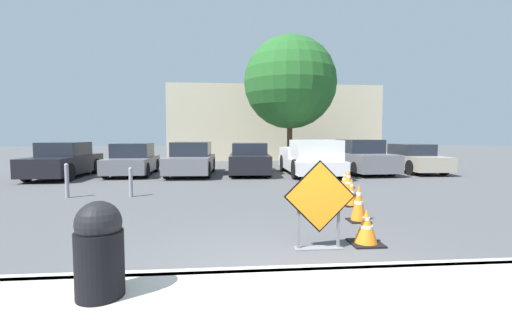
# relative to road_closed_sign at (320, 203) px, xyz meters

# --- Properties ---
(ground_plane) EXTENTS (96.00, 96.00, 0.00)m
(ground_plane) POSITION_rel_road_closed_sign_xyz_m (-0.82, 8.93, -0.75)
(ground_plane) COLOR #4C4C4F
(curb_lip) EXTENTS (23.07, 0.20, 0.14)m
(curb_lip) POSITION_rel_road_closed_sign_xyz_m (-0.82, -1.07, -0.68)
(curb_lip) COLOR #ADAAA3
(curb_lip) RESTS_ON ground_plane
(road_closed_sign) EXTENTS (1.15, 0.20, 1.43)m
(road_closed_sign) POSITION_rel_road_closed_sign_xyz_m (0.00, 0.00, 0.00)
(road_closed_sign) COLOR black
(road_closed_sign) RESTS_ON ground_plane
(traffic_cone_nearest) EXTENTS (0.52, 0.52, 0.59)m
(traffic_cone_nearest) POSITION_rel_road_closed_sign_xyz_m (0.86, 0.20, -0.47)
(traffic_cone_nearest) COLOR black
(traffic_cone_nearest) RESTS_ON ground_plane
(traffic_cone_second) EXTENTS (0.43, 0.43, 0.81)m
(traffic_cone_second) POSITION_rel_road_closed_sign_xyz_m (1.32, 1.69, -0.36)
(traffic_cone_second) COLOR black
(traffic_cone_second) RESTS_ON ground_plane
(traffic_cone_third) EXTENTS (0.39, 0.39, 0.74)m
(traffic_cone_third) POSITION_rel_road_closed_sign_xyz_m (1.76, 3.26, -0.39)
(traffic_cone_third) COLOR black
(traffic_cone_third) RESTS_ON ground_plane
(traffic_cone_fourth) EXTENTS (0.52, 0.52, 0.79)m
(traffic_cone_fourth) POSITION_rel_road_closed_sign_xyz_m (2.21, 4.71, -0.36)
(traffic_cone_fourth) COLOR black
(traffic_cone_fourth) RESTS_ON ground_plane
(traffic_cone_fifth) EXTENTS (0.51, 0.51, 0.59)m
(traffic_cone_fifth) POSITION_rel_road_closed_sign_xyz_m (2.72, 6.40, -0.47)
(traffic_cone_fifth) COLOR black
(traffic_cone_fifth) RESTS_ON ground_plane
(parked_car_nearest) EXTENTS (1.82, 4.50, 1.53)m
(parked_car_nearest) POSITION_rel_road_closed_sign_xyz_m (-8.50, 10.31, -0.04)
(parked_car_nearest) COLOR black
(parked_car_nearest) RESTS_ON ground_plane
(parked_car_second) EXTENTS (1.99, 4.06, 1.46)m
(parked_car_second) POSITION_rel_road_closed_sign_xyz_m (-5.78, 11.03, -0.08)
(parked_car_second) COLOR slate
(parked_car_second) RESTS_ON ground_plane
(parked_car_third) EXTENTS (2.07, 4.50, 1.52)m
(parked_car_third) POSITION_rel_road_closed_sign_xyz_m (-3.07, 10.80, -0.04)
(parked_car_third) COLOR slate
(parked_car_third) RESTS_ON ground_plane
(parked_car_fourth) EXTENTS (2.03, 4.54, 1.47)m
(parked_car_fourth) POSITION_rel_road_closed_sign_xyz_m (-0.35, 11.02, -0.07)
(parked_car_fourth) COLOR black
(parked_car_fourth) RESTS_ON ground_plane
(pickup_truck) EXTENTS (2.15, 5.38, 1.63)m
(pickup_truck) POSITION_rel_road_closed_sign_xyz_m (2.36, 10.01, -0.00)
(pickup_truck) COLOR silver
(pickup_truck) RESTS_ON ground_plane
(parked_car_fifth) EXTENTS (2.05, 4.76, 1.62)m
(parked_car_fifth) POSITION_rel_road_closed_sign_xyz_m (5.08, 10.98, -0.01)
(parked_car_fifth) COLOR slate
(parked_car_fifth) RESTS_ON ground_plane
(parked_car_sixth) EXTENTS (1.85, 4.51, 1.40)m
(parked_car_sixth) POSITION_rel_road_closed_sign_xyz_m (7.80, 11.09, -0.09)
(parked_car_sixth) COLOR #A39984
(parked_car_sixth) RESTS_ON ground_plane
(trash_bin) EXTENTS (0.49, 0.49, 1.00)m
(trash_bin) POSITION_rel_road_closed_sign_xyz_m (-2.78, -1.64, -0.10)
(trash_bin) COLOR black
(trash_bin) RESTS_ON sidewalk_strip
(bollard_nearest) EXTENTS (0.12, 0.12, 0.88)m
(bollard_nearest) POSITION_rel_road_closed_sign_xyz_m (-4.29, 5.12, -0.28)
(bollard_nearest) COLOR gray
(bollard_nearest) RESTS_ON ground_plane
(bollard_second) EXTENTS (0.12, 0.12, 1.01)m
(bollard_second) POSITION_rel_road_closed_sign_xyz_m (-6.10, 5.12, -0.21)
(bollard_second) COLOR gray
(bollard_second) RESTS_ON ground_plane
(building_facade_backdrop) EXTENTS (15.74, 5.00, 5.53)m
(building_facade_backdrop) POSITION_rel_road_closed_sign_xyz_m (2.23, 21.83, 2.02)
(building_facade_backdrop) COLOR beige
(building_facade_backdrop) RESTS_ON ground_plane
(street_tree_behind_lot) EXTENTS (5.47, 5.47, 7.70)m
(street_tree_behind_lot) POSITION_rel_road_closed_sign_xyz_m (2.34, 15.03, 4.21)
(street_tree_behind_lot) COLOR #513823
(street_tree_behind_lot) RESTS_ON ground_plane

